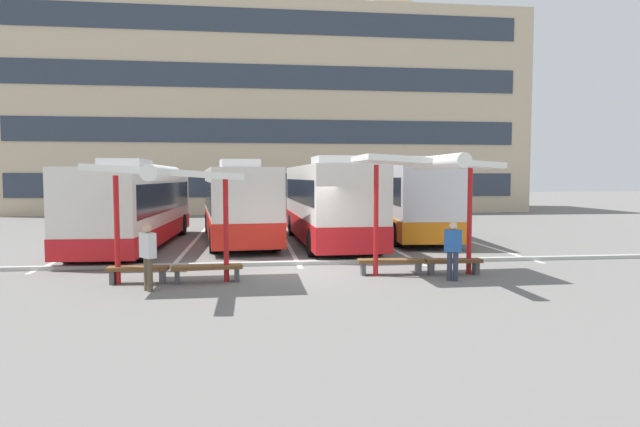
% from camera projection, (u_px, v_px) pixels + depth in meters
% --- Properties ---
extents(ground_plane, '(160.00, 160.00, 0.00)m').
position_uv_depth(ground_plane, '(302.00, 271.00, 16.30)').
color(ground_plane, slate).
extents(terminal_building, '(40.82, 11.04, 18.74)m').
position_uv_depth(terminal_building, '(269.00, 115.00, 45.65)').
color(terminal_building, '#C6B293').
rests_on(terminal_building, ground).
extents(coach_bus_0, '(2.93, 11.71, 3.47)m').
position_uv_depth(coach_bus_0, '(136.00, 207.00, 21.98)').
color(coach_bus_0, silver).
rests_on(coach_bus_0, ground).
extents(coach_bus_1, '(3.64, 10.81, 3.51)m').
position_uv_depth(coach_bus_1, '(237.00, 204.00, 23.87)').
color(coach_bus_1, silver).
rests_on(coach_bus_1, ground).
extents(coach_bus_2, '(2.86, 10.37, 3.61)m').
position_uv_depth(coach_bus_2, '(329.00, 205.00, 22.72)').
color(coach_bus_2, silver).
rests_on(coach_bus_2, ground).
extents(coach_bus_3, '(3.42, 10.54, 3.69)m').
position_uv_depth(coach_bus_3, '(408.00, 200.00, 25.46)').
color(coach_bus_3, silver).
rests_on(coach_bus_3, ground).
extents(lane_stripe_0, '(0.16, 14.00, 0.01)m').
position_uv_depth(lane_stripe_0, '(95.00, 244.00, 22.67)').
color(lane_stripe_0, white).
rests_on(lane_stripe_0, ground).
extents(lane_stripe_1, '(0.16, 14.00, 0.01)m').
position_uv_depth(lane_stripe_1, '(193.00, 243.00, 23.16)').
color(lane_stripe_1, white).
rests_on(lane_stripe_1, ground).
extents(lane_stripe_2, '(0.16, 14.00, 0.01)m').
position_uv_depth(lane_stripe_2, '(286.00, 242.00, 23.66)').
color(lane_stripe_2, white).
rests_on(lane_stripe_2, ground).
extents(lane_stripe_3, '(0.16, 14.00, 0.01)m').
position_uv_depth(lane_stripe_3, '(376.00, 240.00, 24.15)').
color(lane_stripe_3, white).
rests_on(lane_stripe_3, ground).
extents(lane_stripe_4, '(0.16, 14.00, 0.01)m').
position_uv_depth(lane_stripe_4, '(462.00, 239.00, 24.65)').
color(lane_stripe_4, white).
rests_on(lane_stripe_4, ground).
extents(waiting_shelter_0, '(3.81, 4.64, 3.13)m').
position_uv_depth(waiting_shelter_0, '(170.00, 175.00, 14.04)').
color(waiting_shelter_0, red).
rests_on(waiting_shelter_0, ground).
extents(bench_0, '(1.58, 0.48, 0.45)m').
position_uv_depth(bench_0, '(138.00, 271.00, 14.37)').
color(bench_0, brown).
rests_on(bench_0, ground).
extents(bench_1, '(1.89, 0.57, 0.45)m').
position_uv_depth(bench_1, '(207.00, 269.00, 14.56)').
color(bench_1, brown).
rests_on(bench_1, ground).
extents(waiting_shelter_1, '(3.76, 4.23, 3.41)m').
position_uv_depth(waiting_shelter_1, '(427.00, 166.00, 15.20)').
color(waiting_shelter_1, red).
rests_on(waiting_shelter_1, ground).
extents(bench_2, '(1.92, 0.55, 0.45)m').
position_uv_depth(bench_2, '(391.00, 263.00, 15.66)').
color(bench_2, brown).
rests_on(bench_2, ground).
extents(bench_3, '(1.64, 0.51, 0.45)m').
position_uv_depth(bench_3, '(453.00, 263.00, 15.70)').
color(bench_3, brown).
rests_on(bench_3, ground).
extents(platform_kerb, '(44.00, 0.24, 0.12)m').
position_uv_depth(platform_kerb, '(299.00, 263.00, 17.40)').
color(platform_kerb, '#ADADA8').
rests_on(platform_kerb, ground).
extents(waiting_passenger_0, '(0.51, 0.38, 1.60)m').
position_uv_depth(waiting_passenger_0, '(453.00, 247.00, 14.70)').
color(waiting_passenger_0, '#33384C').
rests_on(waiting_passenger_0, ground).
extents(waiting_passenger_1, '(0.47, 0.52, 1.67)m').
position_uv_depth(waiting_passenger_1, '(148.00, 252.00, 13.37)').
color(waiting_passenger_1, brown).
rests_on(waiting_passenger_1, ground).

